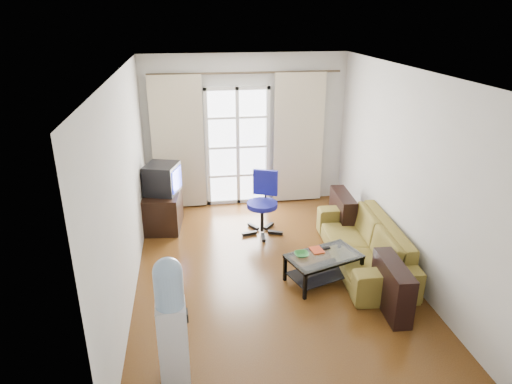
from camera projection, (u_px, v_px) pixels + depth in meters
floor at (271, 273)px, 6.26m from camera, size 5.20×5.20×0.00m
ceiling at (274, 72)px, 5.26m from camera, size 5.20×5.20×0.00m
wall_back at (245, 131)px, 8.14m from camera, size 3.60×0.02×2.70m
wall_front at (337, 302)px, 3.37m from camera, size 3.60×0.02×2.70m
wall_left at (126, 189)px, 5.51m from camera, size 0.02×5.20×2.70m
wall_right at (406, 174)px, 6.01m from camera, size 0.02×5.20×2.70m
french_door at (238, 147)px, 8.17m from camera, size 1.16×0.06×2.15m
curtain_rod at (246, 73)px, 7.67m from camera, size 3.30×0.04×0.04m
curtain_left at (178, 144)px, 7.92m from camera, size 0.90×0.07×2.35m
curtain_right at (299, 139)px, 8.22m from camera, size 0.90×0.07×2.35m
radiator at (289, 184)px, 8.54m from camera, size 0.64×0.12×0.64m
sofa at (363, 243)px, 6.40m from camera, size 2.26×1.09×0.63m
coffee_table at (323, 264)px, 6.00m from camera, size 1.07×0.82×0.38m
bowl at (302, 255)px, 5.92m from camera, size 0.19×0.19×0.05m
book at (311, 251)px, 6.03m from camera, size 0.21×0.25×0.02m
remote at (324, 249)px, 6.10m from camera, size 0.17×0.07×0.02m
tv_stand at (163, 210)px, 7.49m from camera, size 0.64×0.88×0.61m
crt_tv at (161, 179)px, 7.32m from camera, size 0.63×0.64×0.48m
task_chair at (263, 215)px, 7.31m from camera, size 0.89×0.89×1.00m
water_cooler at (171, 320)px, 4.20m from camera, size 0.30×0.29×1.35m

